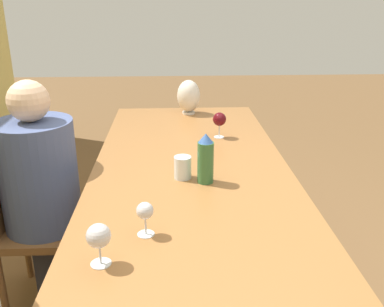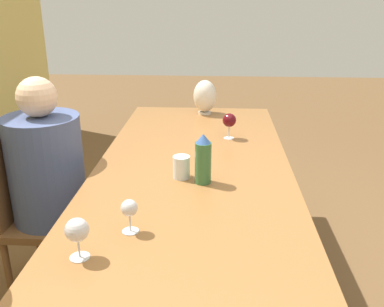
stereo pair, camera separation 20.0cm
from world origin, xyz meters
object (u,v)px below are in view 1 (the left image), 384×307
vase (189,96)px  chair_far (29,216)px  water_bottle (206,159)px  water_tumbler (183,167)px  wine_glass_4 (219,120)px  person_far (44,192)px  wine_glass_2 (145,212)px  wine_glass_1 (99,237)px

vase → chair_far: size_ratio=0.25×
water_bottle → water_tumbler: bearing=64.1°
water_bottle → wine_glass_4: water_bottle is taller
vase → person_far: person_far is taller
vase → person_far: size_ratio=0.20×
wine_glass_2 → wine_glass_4: 1.13m
wine_glass_4 → chair_far: size_ratio=0.16×
water_bottle → wine_glass_2: 0.50m
wine_glass_4 → vase: bearing=16.5°
wine_glass_2 → chair_far: (0.65, 0.64, -0.36)m
water_bottle → chair_far: bearing=76.6°
water_bottle → wine_glass_4: size_ratio=1.53×
wine_glass_2 → water_bottle: bearing=-29.2°
vase → wine_glass_1: 1.81m
wine_glass_2 → person_far: person_far is taller
water_tumbler → wine_glass_2: 0.51m
chair_far → wine_glass_1: bearing=-148.2°
wine_glass_1 → wine_glass_4: (1.24, -0.51, 0.01)m
water_bottle → wine_glass_1: 0.72m
person_far → wine_glass_2: bearing=-139.7°
wine_glass_2 → wine_glass_4: size_ratio=0.84×
wine_glass_1 → person_far: person_far is taller
wine_glass_2 → wine_glass_4: (1.07, -0.38, 0.02)m
wine_glass_1 → wine_glass_4: 1.34m
chair_far → wine_glass_2: bearing=-135.3°
wine_glass_2 → wine_glass_4: bearing=-19.4°
wine_glass_2 → person_far: 0.88m
vase → wine_glass_2: size_ratio=1.88×
water_bottle → wine_glass_2: water_bottle is taller
vase → water_tumbler: bearing=176.3°
water_tumbler → person_far: person_far is taller
wine_glass_4 → person_far: 1.05m
wine_glass_2 → person_far: (0.65, 0.55, -0.23)m
water_tumbler → vase: size_ratio=0.44×
chair_far → water_bottle: bearing=-103.4°
water_bottle → wine_glass_1: size_ratio=1.63×
wine_glass_2 → wine_glass_1: bearing=141.8°
wine_glass_4 → chair_far: chair_far is taller
water_tumbler → vase: 1.12m
wine_glass_4 → wine_glass_1: bearing=157.6°
wine_glass_1 → chair_far: size_ratio=0.15×
wine_glass_1 → wine_glass_2: (0.17, -0.13, -0.01)m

